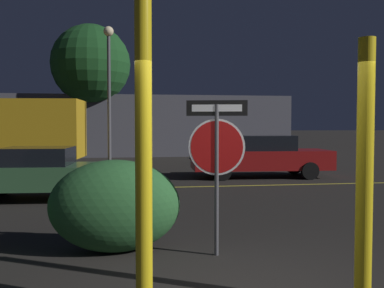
% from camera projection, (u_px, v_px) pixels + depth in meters
% --- Properties ---
extents(road_center_stripe, '(32.53, 0.12, 0.01)m').
position_uv_depth(road_center_stripe, '(170.00, 187.00, 12.81)').
color(road_center_stripe, gold).
rests_on(road_center_stripe, ground_plane).
extents(stop_sign, '(0.85, 0.23, 2.22)m').
position_uv_depth(stop_sign, '(217.00, 147.00, 6.08)').
color(stop_sign, '#4C4C51').
rests_on(stop_sign, ground_plane).
extents(yellow_pole_left, '(0.17, 0.17, 3.13)m').
position_uv_depth(yellow_pole_left, '(144.00, 156.00, 4.23)').
color(yellow_pole_left, yellow).
rests_on(yellow_pole_left, ground_plane).
extents(yellow_pole_right, '(0.17, 0.17, 2.74)m').
position_uv_depth(yellow_pole_right, '(365.00, 175.00, 4.31)').
color(yellow_pole_right, yellow).
rests_on(yellow_pole_right, ground_plane).
extents(hedge_bush_1, '(1.92, 1.06, 1.36)m').
position_uv_depth(hedge_bush_1, '(115.00, 206.00, 6.29)').
color(hedge_bush_1, '#285B2D').
rests_on(hedge_bush_1, ground_plane).
extents(passing_car_1, '(4.26, 1.99, 1.31)m').
position_uv_depth(passing_car_1, '(42.00, 173.00, 10.69)').
color(passing_car_1, '#335B38').
rests_on(passing_car_1, ground_plane).
extents(passing_car_2, '(5.04, 2.06, 1.49)m').
position_uv_depth(passing_car_2, '(261.00, 156.00, 15.28)').
color(passing_car_2, maroon).
rests_on(passing_car_2, ground_plane).
extents(delivery_truck, '(6.81, 2.86, 2.99)m').
position_uv_depth(delivery_truck, '(5.00, 130.00, 19.03)').
color(delivery_truck, gold).
rests_on(delivery_truck, ground_plane).
extents(street_lamp, '(0.46, 0.46, 6.37)m').
position_uv_depth(street_lamp, '(109.00, 74.00, 19.59)').
color(street_lamp, '#4C4C51').
rests_on(street_lamp, ground_plane).
extents(tree_0, '(4.48, 4.48, 7.57)m').
position_uv_depth(tree_0, '(91.00, 64.00, 24.35)').
color(tree_0, '#422D1E').
rests_on(tree_0, ground_plane).
extents(building_backdrop, '(21.18, 3.85, 3.61)m').
position_uv_depth(building_backdrop, '(115.00, 126.00, 26.22)').
color(building_backdrop, '#4C4C56').
rests_on(building_backdrop, ground_plane).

